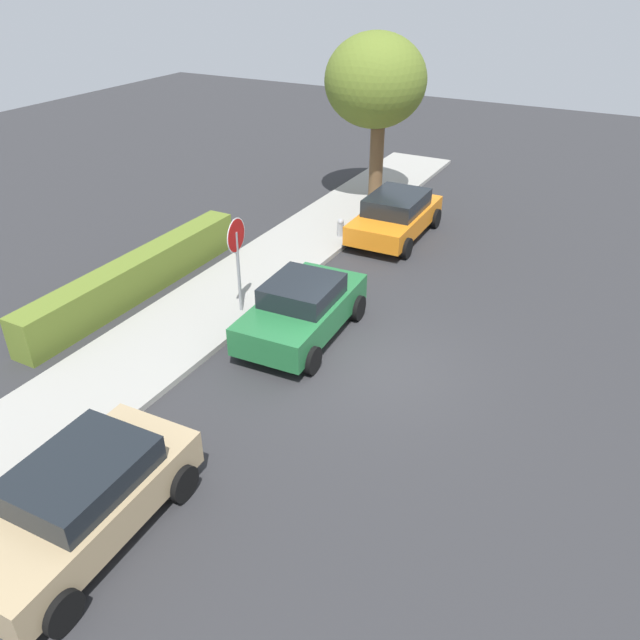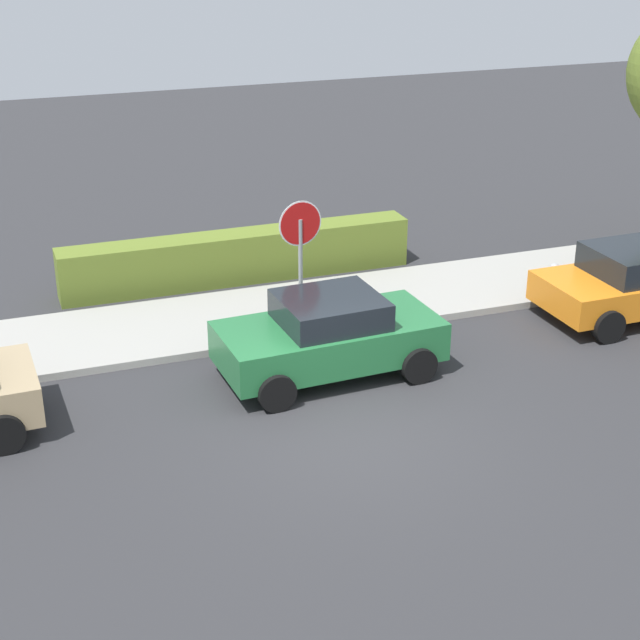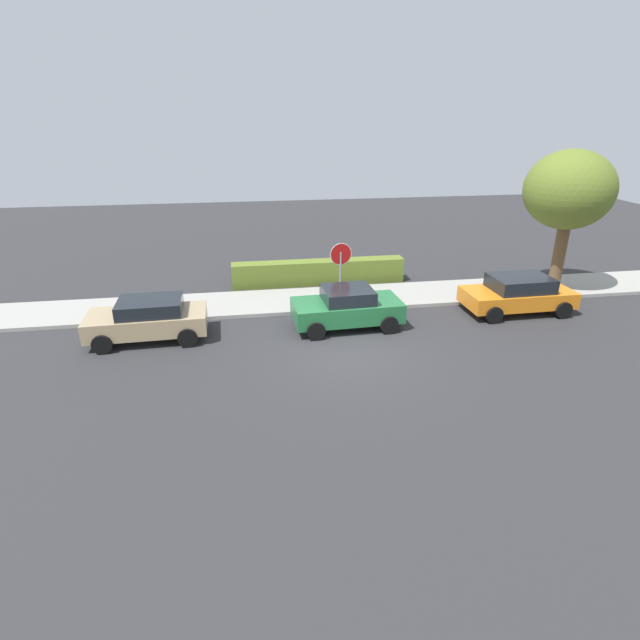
# 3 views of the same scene
# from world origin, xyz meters

# --- Properties ---
(ground_plane) EXTENTS (60.00, 60.00, 0.00)m
(ground_plane) POSITION_xyz_m (0.00, 0.00, 0.00)
(ground_plane) COLOR #2D2D30
(sidewalk_curb) EXTENTS (32.00, 2.71, 0.14)m
(sidewalk_curb) POSITION_xyz_m (0.00, 4.81, 0.07)
(sidewalk_curb) COLOR #9E9B93
(sidewalk_curb) RESTS_ON ground_plane
(stop_sign) EXTENTS (0.85, 0.12, 2.61)m
(stop_sign) POSITION_xyz_m (0.50, 3.94, 1.81)
(stop_sign) COLOR gray
(stop_sign) RESTS_ON ground_plane
(parked_car_green) EXTENTS (3.89, 2.13, 1.45)m
(parked_car_green) POSITION_xyz_m (0.37, 2.07, 0.74)
(parked_car_green) COLOR #236B38
(parked_car_green) RESTS_ON ground_plane
(parked_car_orange) EXTENTS (4.11, 2.09, 1.42)m
(parked_car_orange) POSITION_xyz_m (7.12, 2.46, 0.74)
(parked_car_orange) COLOR orange
(parked_car_orange) RESTS_ON ground_plane
(parked_car_tan) EXTENTS (3.94, 2.09, 1.41)m
(parked_car_tan) POSITION_xyz_m (-6.44, 2.10, 0.74)
(parked_car_tan) COLOR tan
(parked_car_tan) RESTS_ON ground_plane
(street_tree_near_corner) EXTENTS (3.50, 3.50, 5.83)m
(street_tree_near_corner) POSITION_xyz_m (9.93, 4.59, 4.20)
(street_tree_near_corner) COLOR brown
(street_tree_near_corner) RESTS_ON ground_plane
(fire_hydrant) EXTENTS (0.30, 0.22, 0.72)m
(fire_hydrant) POSITION_xyz_m (6.05, 3.90, 0.36)
(fire_hydrant) COLOR #A5A5A8
(fire_hydrant) RESTS_ON ground_plane
(front_yard_hedge) EXTENTS (7.65, 0.76, 1.07)m
(front_yard_hedge) POSITION_xyz_m (0.13, 7.02, 0.54)
(front_yard_hedge) COLOR olive
(front_yard_hedge) RESTS_ON ground_plane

